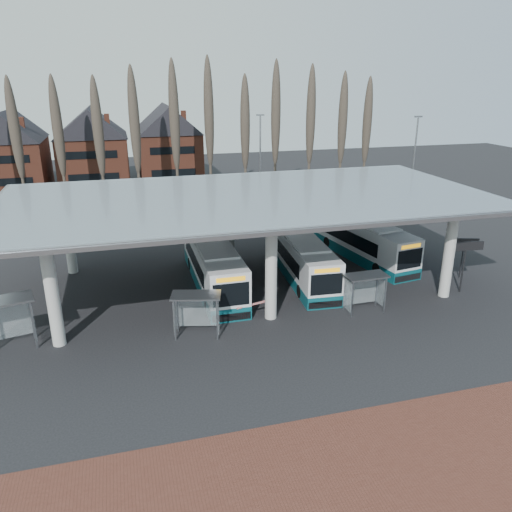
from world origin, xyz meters
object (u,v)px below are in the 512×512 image
object	(u,v)px
shelter_2	(364,284)
bus_3	(361,240)
bus_2	(301,258)
shelter_1	(197,305)
bus_1	(213,264)
shelter_0	(3,313)

from	to	relation	value
shelter_2	bus_3	bearing A→B (deg)	63.33
bus_2	shelter_1	world-z (taller)	bus_2
shelter_1	shelter_2	bearing A→B (deg)	16.21
bus_2	bus_1	bearing A→B (deg)	-177.37
bus_3	shelter_0	world-z (taller)	bus_3
bus_3	shelter_1	size ratio (longest dim) A/B	3.91
bus_2	shelter_0	xyz separation A→B (m)	(-18.61, -5.37, 0.63)
bus_1	shelter_2	bearing A→B (deg)	-37.75
bus_1	shelter_1	size ratio (longest dim) A/B	3.93
bus_3	shelter_1	world-z (taller)	bus_3
shelter_0	bus_2	bearing A→B (deg)	3.07
bus_1	bus_3	xyz separation A→B (m)	(12.47, 2.46, -0.04)
bus_2	shelter_0	distance (m)	19.37
bus_1	shelter_0	world-z (taller)	bus_1
shelter_0	bus_3	bearing A→B (deg)	4.91
shelter_2	bus_1	bearing A→B (deg)	141.05
bus_1	bus_3	size ratio (longest dim) A/B	1.01
bus_2	shelter_2	size ratio (longest dim) A/B	4.27
bus_3	bus_2	bearing A→B (deg)	-165.25
bus_1	shelter_0	bearing A→B (deg)	-155.42
bus_3	shelter_2	xyz separation A→B (m)	(-4.27, -8.87, 0.27)
bus_3	shelter_1	bearing A→B (deg)	-156.49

